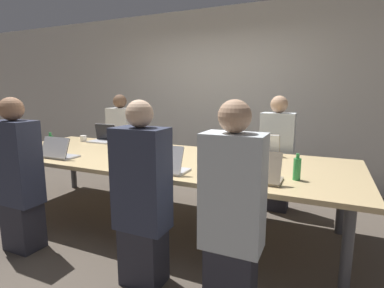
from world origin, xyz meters
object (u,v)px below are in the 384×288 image
(bottle_near_left, at_px, (51,144))
(cup_far_left, at_px, (83,138))
(person_near_midright, at_px, (142,198))
(bottle_far_right, at_px, (237,148))
(person_near_right, at_px, (232,213))
(person_far_left, at_px, (122,141))
(laptop_near_right, at_px, (259,173))
(laptop_near_midright, at_px, (167,165))
(stapler, at_px, (156,156))
(bottle_near_right, at_px, (297,169))
(laptop_far_left, at_px, (104,137))
(cup_far_right, at_px, (241,151))
(laptop_far_right, at_px, (264,149))
(person_far_right, at_px, (277,156))
(laptop_near_left, at_px, (58,152))
(person_near_left, at_px, (19,178))

(bottle_near_left, height_order, cup_far_left, bottle_near_left)
(person_near_midright, height_order, bottle_far_right, person_near_midright)
(person_near_right, distance_m, person_far_left, 3.14)
(laptop_near_right, bearing_deg, laptop_near_midright, 4.13)
(laptop_near_midright, relative_size, stapler, 2.20)
(bottle_near_left, distance_m, bottle_near_right, 2.68)
(stapler, bearing_deg, cup_far_left, 158.92)
(bottle_near_right, bearing_deg, laptop_far_left, 162.90)
(bottle_near_right, bearing_deg, cup_far_right, 131.75)
(laptop_far_right, distance_m, laptop_far_left, 2.26)
(laptop_far_right, bearing_deg, bottle_near_left, -158.55)
(person_near_midright, bearing_deg, bottle_near_left, -20.76)
(person_near_midright, height_order, laptop_far_left, person_near_midright)
(person_near_midright, relative_size, stapler, 9.35)
(bottle_near_right, height_order, person_far_right, person_far_right)
(laptop_far_right, bearing_deg, laptop_near_left, -152.48)
(person_near_left, bearing_deg, person_near_right, -178.95)
(person_near_midright, xyz_separation_m, laptop_near_right, (0.76, 0.51, 0.15))
(cup_far_right, height_order, cup_far_left, cup_far_right)
(person_near_left, xyz_separation_m, cup_far_right, (1.69, 1.46, 0.12))
(person_near_left, distance_m, person_far_left, 2.08)
(cup_far_right, height_order, stapler, cup_far_right)
(laptop_far_right, bearing_deg, laptop_near_midright, -120.92)
(laptop_near_left, bearing_deg, person_far_left, -77.23)
(person_near_left, distance_m, cup_far_left, 1.59)
(laptop_near_midright, xyz_separation_m, person_near_midright, (0.03, -0.45, -0.15))
(laptop_near_left, distance_m, person_near_right, 2.14)
(laptop_near_right, xyz_separation_m, person_near_right, (-0.06, -0.50, -0.15))
(cup_far_right, distance_m, cup_far_left, 2.31)
(person_near_right, relative_size, stapler, 9.41)
(laptop_far_left, bearing_deg, bottle_near_left, -90.06)
(bottle_near_left, xyz_separation_m, person_far_left, (-0.07, 1.38, -0.18))
(person_near_right, xyz_separation_m, laptop_far_left, (-2.35, 1.51, 0.15))
(laptop_near_midright, height_order, stapler, laptop_near_midright)
(person_near_left, bearing_deg, bottle_near_left, -63.20)
(bottle_near_left, relative_size, bottle_far_right, 1.11)
(laptop_near_midright, height_order, person_far_right, person_far_right)
(person_near_right, distance_m, laptop_far_right, 1.52)
(bottle_far_right, bearing_deg, bottle_near_right, -44.51)
(person_near_right, bearing_deg, person_near_left, 1.05)
(person_far_left, bearing_deg, laptop_far_right, -11.87)
(laptop_far_left, bearing_deg, cup_far_left, -162.03)
(person_near_left, relative_size, person_near_right, 1.00)
(person_near_left, bearing_deg, laptop_far_left, -77.87)
(laptop_near_right, height_order, laptop_far_right, laptop_near_right)
(laptop_near_right, relative_size, stapler, 2.26)
(laptop_far_left, xyz_separation_m, person_far_left, (-0.07, 0.49, -0.15))
(person_near_left, relative_size, cup_far_left, 15.99)
(person_near_left, xyz_separation_m, person_far_left, (-0.40, 2.04, 0.00))
(laptop_near_left, bearing_deg, person_far_right, -144.66)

